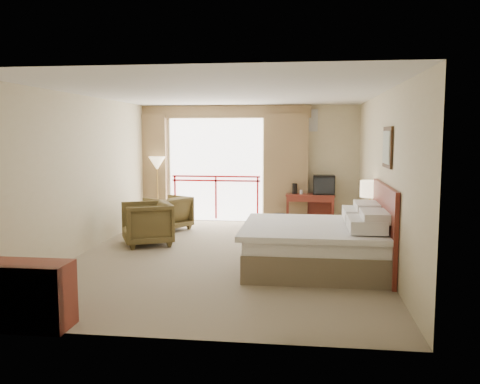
# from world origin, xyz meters

# --- Properties ---
(floor) EXTENTS (7.00, 7.00, 0.00)m
(floor) POSITION_xyz_m (0.00, 0.00, 0.00)
(floor) COLOR gray
(floor) RESTS_ON ground
(ceiling) EXTENTS (7.00, 7.00, 0.00)m
(ceiling) POSITION_xyz_m (0.00, 0.00, 2.70)
(ceiling) COLOR white
(ceiling) RESTS_ON wall_back
(wall_back) EXTENTS (5.00, 0.00, 5.00)m
(wall_back) POSITION_xyz_m (0.00, 3.50, 1.35)
(wall_back) COLOR beige
(wall_back) RESTS_ON ground
(wall_front) EXTENTS (5.00, 0.00, 5.00)m
(wall_front) POSITION_xyz_m (0.00, -3.50, 1.35)
(wall_front) COLOR beige
(wall_front) RESTS_ON ground
(wall_left) EXTENTS (0.00, 7.00, 7.00)m
(wall_left) POSITION_xyz_m (-2.50, 0.00, 1.35)
(wall_left) COLOR beige
(wall_left) RESTS_ON ground
(wall_right) EXTENTS (0.00, 7.00, 7.00)m
(wall_right) POSITION_xyz_m (2.50, 0.00, 1.35)
(wall_right) COLOR beige
(wall_right) RESTS_ON ground
(balcony_door) EXTENTS (2.40, 0.00, 2.40)m
(balcony_door) POSITION_xyz_m (-0.80, 3.48, 1.20)
(balcony_door) COLOR white
(balcony_door) RESTS_ON wall_back
(balcony_railing) EXTENTS (2.09, 0.03, 1.02)m
(balcony_railing) POSITION_xyz_m (-0.80, 3.46, 0.81)
(balcony_railing) COLOR red
(balcony_railing) RESTS_ON wall_back
(curtain_left) EXTENTS (1.00, 0.26, 2.50)m
(curtain_left) POSITION_xyz_m (-2.45, 3.35, 1.25)
(curtain_left) COLOR olive
(curtain_left) RESTS_ON wall_back
(curtain_right) EXTENTS (1.00, 0.26, 2.50)m
(curtain_right) POSITION_xyz_m (0.85, 3.35, 1.25)
(curtain_right) COLOR olive
(curtain_right) RESTS_ON wall_back
(valance) EXTENTS (4.40, 0.22, 0.28)m
(valance) POSITION_xyz_m (-0.80, 3.38, 2.55)
(valance) COLOR olive
(valance) RESTS_ON wall_back
(hvac_vent) EXTENTS (0.50, 0.04, 0.50)m
(hvac_vent) POSITION_xyz_m (1.30, 3.47, 2.35)
(hvac_vent) COLOR silver
(hvac_vent) RESTS_ON wall_back
(bed) EXTENTS (2.13, 2.06, 0.97)m
(bed) POSITION_xyz_m (1.50, -0.60, 0.38)
(bed) COLOR brown
(bed) RESTS_ON floor
(headboard) EXTENTS (0.06, 2.10, 1.30)m
(headboard) POSITION_xyz_m (2.46, -0.60, 0.65)
(headboard) COLOR maroon
(headboard) RESTS_ON wall_right
(framed_art) EXTENTS (0.04, 0.72, 0.60)m
(framed_art) POSITION_xyz_m (2.47, -0.60, 1.85)
(framed_art) COLOR black
(framed_art) RESTS_ON wall_right
(nightstand) EXTENTS (0.43, 0.51, 0.60)m
(nightstand) POSITION_xyz_m (2.41, 0.71, 0.30)
(nightstand) COLOR maroon
(nightstand) RESTS_ON floor
(table_lamp) EXTENTS (0.35, 0.35, 0.61)m
(table_lamp) POSITION_xyz_m (2.41, 0.76, 1.08)
(table_lamp) COLOR tan
(table_lamp) RESTS_ON nightstand
(phone) EXTENTS (0.20, 0.18, 0.08)m
(phone) POSITION_xyz_m (2.36, 0.56, 0.64)
(phone) COLOR black
(phone) RESTS_ON nightstand
(desk) EXTENTS (1.08, 0.52, 0.71)m
(desk) POSITION_xyz_m (1.40, 3.18, 0.55)
(desk) COLOR maroon
(desk) RESTS_ON floor
(tv) EXTENTS (0.47, 0.38, 0.43)m
(tv) POSITION_xyz_m (1.70, 3.13, 0.92)
(tv) COLOR black
(tv) RESTS_ON desk
(coffee_maker) EXTENTS (0.14, 0.14, 0.24)m
(coffee_maker) POSITION_xyz_m (1.05, 3.14, 0.82)
(coffee_maker) COLOR black
(coffee_maker) RESTS_ON desk
(cup) EXTENTS (0.09, 0.09, 0.10)m
(cup) POSITION_xyz_m (1.20, 3.09, 0.75)
(cup) COLOR white
(cup) RESTS_ON desk
(wastebasket) EXTENTS (0.26, 0.26, 0.32)m
(wastebasket) POSITION_xyz_m (0.74, 2.67, 0.16)
(wastebasket) COLOR black
(wastebasket) RESTS_ON floor
(armchair_far) EXTENTS (1.08, 1.08, 0.73)m
(armchair_far) POSITION_xyz_m (-1.61, 2.19, 0.00)
(armchair_far) COLOR #493C1E
(armchair_far) RESTS_ON floor
(armchair_near) EXTENTS (1.16, 1.15, 0.80)m
(armchair_near) POSITION_xyz_m (-1.60, 0.68, 0.00)
(armchair_near) COLOR #493C1E
(armchair_near) RESTS_ON floor
(side_table) EXTENTS (0.47, 0.47, 0.51)m
(side_table) POSITION_xyz_m (-1.88, 1.52, 0.35)
(side_table) COLOR black
(side_table) RESTS_ON floor
(book) EXTENTS (0.18, 0.23, 0.02)m
(book) POSITION_xyz_m (-1.88, 1.52, 0.51)
(book) COLOR white
(book) RESTS_ON side_table
(floor_lamp) EXTENTS (0.39, 0.39, 1.52)m
(floor_lamp) POSITION_xyz_m (-2.13, 3.17, 1.31)
(floor_lamp) COLOR tan
(floor_lamp) RESTS_ON floor
(dresser) EXTENTS (1.06, 0.45, 0.70)m
(dresser) POSITION_xyz_m (-1.68, -3.40, 0.35)
(dresser) COLOR maroon
(dresser) RESTS_ON floor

